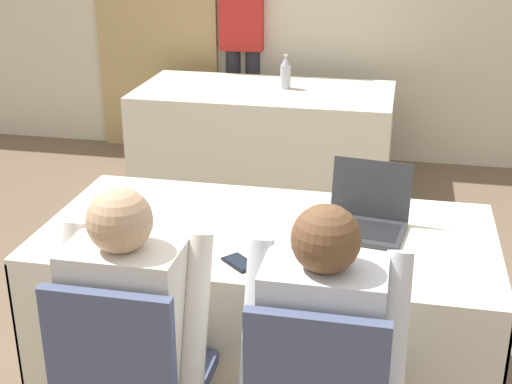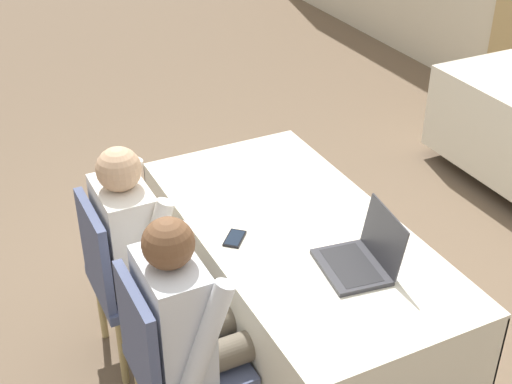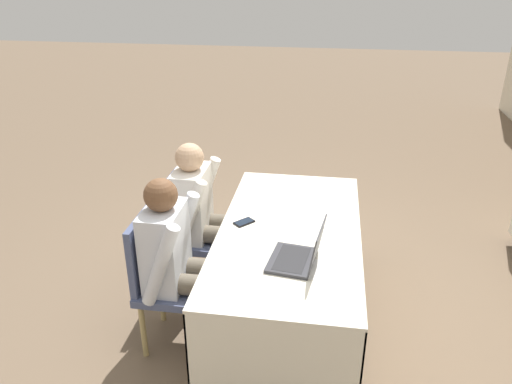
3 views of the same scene
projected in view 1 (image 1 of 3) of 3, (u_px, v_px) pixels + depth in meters
ground_plane at (266, 380)px, 3.10m from camera, size 24.00×24.00×0.00m
conference_table_near at (267, 267)px, 2.90m from camera, size 1.79×0.90×0.72m
conference_table_far at (265, 112)px, 5.06m from camera, size 1.79×0.90×0.72m
laptop at (365, 218)px, 2.82m from camera, size 0.36×0.33×0.25m
cell_phone at (239, 263)px, 2.56m from camera, size 0.15×0.14×0.01m
paper_beside_laptop at (373, 228)px, 2.85m from camera, size 0.27×0.34×0.00m
water_bottle at (286, 73)px, 4.98m from camera, size 0.07×0.07×0.24m
chair_near_left at (129, 383)px, 2.29m from camera, size 0.44×0.44×0.90m
person_checkered_shirt at (137, 324)px, 2.33m from camera, size 0.50×0.52×1.16m
person_white_shirt at (324, 346)px, 2.21m from camera, size 0.50×0.52×1.16m
person_red_shirt at (243, 41)px, 5.66m from camera, size 0.35×0.22×1.59m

